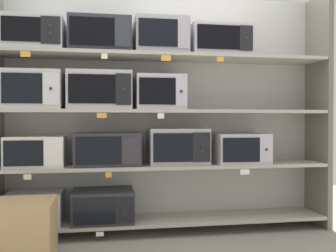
% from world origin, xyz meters
% --- Properties ---
extents(back_panel, '(3.12, 0.04, 2.23)m').
position_xyz_m(back_panel, '(0.00, 0.23, 1.11)').
color(back_panel, '#B2B2AD').
rests_on(back_panel, ground).
extents(upright_right, '(0.05, 0.42, 2.23)m').
position_xyz_m(upright_right, '(1.49, 0.00, 1.11)').
color(upright_right, '#68645B').
rests_on(upright_right, ground).
extents(shelf_0, '(2.92, 0.42, 0.03)m').
position_xyz_m(shelf_0, '(0.00, 0.00, 0.11)').
color(shelf_0, '#ADA899').
rests_on(shelf_0, ground).
extents(microwave_0, '(0.47, 0.40, 0.28)m').
position_xyz_m(microwave_0, '(-1.17, -0.00, 0.26)').
color(microwave_0, '#BDB6C0').
rests_on(microwave_0, shelf_0).
extents(microwave_1, '(0.53, 0.43, 0.28)m').
position_xyz_m(microwave_1, '(-0.59, -0.00, 0.26)').
color(microwave_1, '#2C2E34').
rests_on(microwave_1, shelf_0).
extents(price_tag_0, '(0.08, 0.00, 0.04)m').
position_xyz_m(price_tag_0, '(-1.15, -0.21, 0.07)').
color(price_tag_0, orange).
extents(price_tag_1, '(0.06, 0.00, 0.04)m').
position_xyz_m(price_tag_1, '(-0.61, -0.21, 0.07)').
color(price_tag_1, white).
extents(shelf_1, '(2.92, 0.42, 0.03)m').
position_xyz_m(shelf_1, '(0.00, 0.00, 0.61)').
color(shelf_1, '#ADA899').
extents(microwave_2, '(0.49, 0.34, 0.26)m').
position_xyz_m(microwave_2, '(-1.16, -0.00, 0.75)').
color(microwave_2, white).
rests_on(microwave_2, shelf_1).
extents(microwave_3, '(0.58, 0.36, 0.29)m').
position_xyz_m(microwave_3, '(-0.55, -0.00, 0.77)').
color(microwave_3, '#302C33').
rests_on(microwave_3, shelf_1).
extents(microwave_4, '(0.54, 0.36, 0.33)m').
position_xyz_m(microwave_4, '(0.09, -0.00, 0.78)').
color(microwave_4, '#A19EA1').
rests_on(microwave_4, shelf_1).
extents(microwave_5, '(0.49, 0.42, 0.27)m').
position_xyz_m(microwave_5, '(0.68, -0.00, 0.76)').
color(microwave_5, '#BDB2BA').
rests_on(microwave_5, shelf_1).
extents(price_tag_2, '(0.06, 0.00, 0.04)m').
position_xyz_m(price_tag_2, '(-1.19, -0.21, 0.56)').
color(price_tag_2, beige).
extents(price_tag_3, '(0.05, 0.00, 0.04)m').
position_xyz_m(price_tag_3, '(-0.54, -0.21, 0.56)').
color(price_tag_3, orange).
extents(price_tag_4, '(0.09, 0.00, 0.05)m').
position_xyz_m(price_tag_4, '(0.66, -0.21, 0.56)').
color(price_tag_4, white).
extents(shelf_2, '(2.92, 0.42, 0.03)m').
position_xyz_m(shelf_2, '(0.00, 0.00, 1.10)').
color(shelf_2, '#ADA899').
extents(microwave_6, '(0.47, 0.44, 0.33)m').
position_xyz_m(microwave_6, '(-1.16, -0.00, 1.28)').
color(microwave_6, '#BEB7BC').
rests_on(microwave_6, shelf_2).
extents(microwave_7, '(0.55, 0.41, 0.33)m').
position_xyz_m(microwave_7, '(-0.61, -0.00, 1.28)').
color(microwave_7, '#B5B0B6').
rests_on(microwave_7, shelf_2).
extents(microwave_8, '(0.44, 0.41, 0.31)m').
position_xyz_m(microwave_8, '(-0.08, -0.00, 1.27)').
color(microwave_8, '#BBB5C0').
rests_on(microwave_8, shelf_2).
extents(price_tag_5, '(0.08, 0.00, 0.04)m').
position_xyz_m(price_tag_5, '(-0.59, -0.21, 1.06)').
color(price_tag_5, orange).
extents(price_tag_6, '(0.06, 0.00, 0.05)m').
position_xyz_m(price_tag_6, '(-0.10, -0.21, 1.06)').
color(price_tag_6, white).
extents(shelf_3, '(2.92, 0.42, 0.03)m').
position_xyz_m(shelf_3, '(0.00, 0.00, 1.60)').
color(shelf_3, '#ADA899').
extents(microwave_9, '(0.49, 0.44, 0.28)m').
position_xyz_m(microwave_9, '(-1.16, -0.00, 1.75)').
color(microwave_9, '#B4B6B9').
rests_on(microwave_9, shelf_3).
extents(microwave_10, '(0.54, 0.37, 0.30)m').
position_xyz_m(microwave_10, '(-0.61, -0.00, 1.76)').
color(microwave_10, '#292E35').
rests_on(microwave_10, shelf_3).
extents(microwave_11, '(0.47, 0.38, 0.32)m').
position_xyz_m(microwave_11, '(-0.07, -0.00, 1.77)').
color(microwave_11, '#9E99A1').
rests_on(microwave_11, shelf_3).
extents(microwave_12, '(0.54, 0.40, 0.28)m').
position_xyz_m(microwave_12, '(0.47, -0.00, 1.75)').
color(microwave_12, '#BAB1C2').
rests_on(microwave_12, shelf_3).
extents(price_tag_7, '(0.08, 0.00, 0.05)m').
position_xyz_m(price_tag_7, '(-1.20, -0.21, 1.55)').
color(price_tag_7, orange).
extents(price_tag_8, '(0.05, 0.00, 0.05)m').
position_xyz_m(price_tag_8, '(-0.57, -0.21, 1.55)').
color(price_tag_8, beige).
extents(price_tag_9, '(0.08, 0.00, 0.05)m').
position_xyz_m(price_tag_9, '(-0.05, -0.21, 1.55)').
color(price_tag_9, orange).
extents(price_tag_10, '(0.06, 0.00, 0.04)m').
position_xyz_m(price_tag_10, '(0.43, -0.21, 1.56)').
color(price_tag_10, orange).
extents(shipping_carton, '(0.44, 0.44, 0.46)m').
position_xyz_m(shipping_carton, '(-1.14, -0.66, 0.23)').
color(shipping_carton, tan).
rests_on(shipping_carton, ground).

